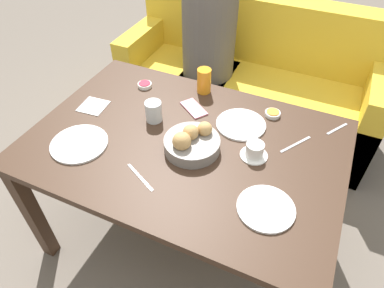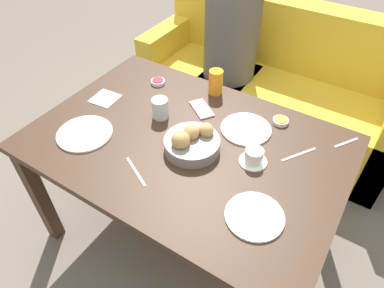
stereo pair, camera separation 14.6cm
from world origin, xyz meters
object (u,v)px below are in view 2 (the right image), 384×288
object	(u,v)px
jam_bowl_berry	(158,82)
couch	(270,91)
spoon_coffee	(346,143)
juice_glass	(216,82)
fork_silver	(136,171)
plate_near_left	(85,133)
jam_bowl_honey	(281,121)
knife_silver	(299,154)
water_tumbler	(160,108)
napkin	(105,98)
plate_far_center	(246,129)
seated_person	(229,65)
plate_near_right	(255,216)
bread_basket	(192,142)
coffee_cup	(254,157)
cell_phone	(202,109)

from	to	relation	value
jam_bowl_berry	couch	bearing A→B (deg)	66.52
spoon_coffee	couch	bearing A→B (deg)	129.14
juice_glass	fork_silver	size ratio (longest dim) A/B	0.80
juice_glass	plate_near_left	bearing A→B (deg)	-119.29
jam_bowl_honey	knife_silver	bearing A→B (deg)	-47.22
water_tumbler	spoon_coffee	world-z (taller)	water_tumbler
fork_silver	napkin	world-z (taller)	napkin
plate_far_center	jam_bowl_berry	bearing A→B (deg)	170.90
seated_person	juice_glass	bearing A→B (deg)	-70.08
plate_near_right	juice_glass	world-z (taller)	juice_glass
couch	water_tumbler	xyz separation A→B (m)	(-0.18, -1.05, 0.45)
bread_basket	plate_near_left	xyz separation A→B (m)	(-0.46, -0.18, -0.03)
napkin	spoon_coffee	bearing A→B (deg)	16.10
plate_near_left	coffee_cup	bearing A→B (deg)	19.28
couch	jam_bowl_honey	xyz separation A→B (m)	(0.32, -0.79, 0.41)
jam_bowl_berry	spoon_coffee	world-z (taller)	jam_bowl_berry
water_tumbler	jam_bowl_honey	world-z (taller)	water_tumbler
juice_glass	napkin	xyz separation A→B (m)	(-0.45, -0.35, -0.06)
knife_silver	cell_phone	bearing A→B (deg)	174.78
jam_bowl_berry	plate_far_center	bearing A→B (deg)	-9.10
seated_person	jam_bowl_honey	size ratio (longest dim) A/B	16.75
couch	fork_silver	size ratio (longest dim) A/B	10.97
napkin	fork_silver	bearing A→B (deg)	-34.12
water_tumbler	napkin	xyz separation A→B (m)	(-0.33, -0.04, -0.05)
water_tumbler	knife_silver	size ratio (longest dim) A/B	0.64
water_tumbler	coffee_cup	xyz separation A→B (m)	(0.50, -0.04, -0.02)
plate_near_right	napkin	size ratio (longest dim) A/B	1.57
bread_basket	plate_near_right	bearing A→B (deg)	-24.83
coffee_cup	jam_bowl_honey	size ratio (longest dim) A/B	1.59
plate_far_center	jam_bowl_honey	size ratio (longest dim) A/B	3.13
juice_glass	cell_phone	world-z (taller)	juice_glass
seated_person	spoon_coffee	world-z (taller)	seated_person
seated_person	plate_near_right	world-z (taller)	seated_person
jam_bowl_berry	knife_silver	distance (m)	0.84
seated_person	cell_phone	xyz separation A→B (m)	(0.23, -0.75, 0.20)
cell_phone	seated_person	bearing A→B (deg)	106.94
plate_far_center	spoon_coffee	bearing A→B (deg)	20.95
plate_near_right	water_tumbler	size ratio (longest dim) A/B	2.15
spoon_coffee	coffee_cup	bearing A→B (deg)	-132.45
plate_near_left	spoon_coffee	xyz separation A→B (m)	(1.01, 0.58, -0.00)
napkin	plate_near_left	bearing A→B (deg)	-66.21
plate_near_left	juice_glass	size ratio (longest dim) A/B	1.92
plate_far_center	fork_silver	size ratio (longest dim) A/B	1.42
seated_person	bread_basket	bearing A→B (deg)	-71.62
bread_basket	plate_far_center	world-z (taller)	bread_basket
plate_near_left	spoon_coffee	bearing A→B (deg)	29.63
seated_person	coffee_cup	distance (m)	1.13
couch	jam_bowl_berry	xyz separation A→B (m)	(-0.36, -0.83, 0.41)
water_tumbler	jam_bowl_honey	size ratio (longest dim) A/B	1.35
bread_basket	spoon_coffee	size ratio (longest dim) A/B	2.04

